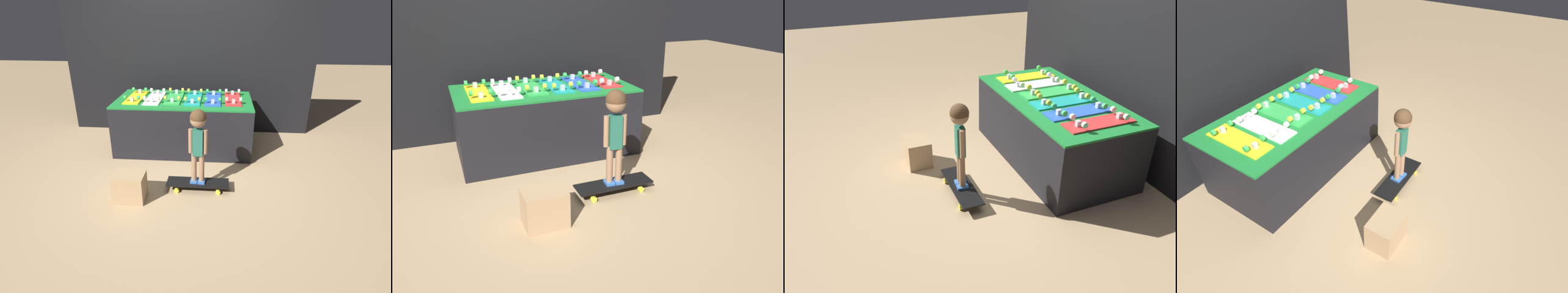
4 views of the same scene
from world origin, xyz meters
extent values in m
plane|color=tan|center=(0.00, 0.00, 0.00)|extent=(16.00, 16.00, 0.00)
cube|color=black|center=(0.00, 1.33, 1.11)|extent=(3.75, 0.10, 2.22)
cube|color=black|center=(0.00, 0.64, 0.34)|extent=(1.83, 0.96, 0.69)
cube|color=#19752D|center=(0.00, 0.64, 0.70)|extent=(1.83, 0.96, 0.02)
cube|color=yellow|center=(-0.66, 0.65, 0.71)|extent=(0.21, 0.66, 0.01)
cube|color=#B7B7BC|center=(-0.66, 0.87, 0.75)|extent=(0.04, 0.04, 0.05)
cylinder|color=green|center=(-0.57, 0.87, 0.77)|extent=(0.03, 0.05, 0.05)
cylinder|color=green|center=(-0.75, 0.87, 0.77)|extent=(0.03, 0.05, 0.05)
cube|color=#B7B7BC|center=(-0.66, 0.43, 0.75)|extent=(0.04, 0.04, 0.05)
cylinder|color=green|center=(-0.57, 0.43, 0.77)|extent=(0.03, 0.05, 0.05)
cylinder|color=green|center=(-0.75, 0.43, 0.77)|extent=(0.03, 0.05, 0.05)
cube|color=white|center=(-0.40, 0.63, 0.71)|extent=(0.21, 0.66, 0.01)
cube|color=#B7B7BC|center=(-0.40, 0.85, 0.75)|extent=(0.04, 0.04, 0.05)
cylinder|color=white|center=(-0.31, 0.85, 0.77)|extent=(0.03, 0.05, 0.05)
cylinder|color=white|center=(-0.49, 0.85, 0.77)|extent=(0.03, 0.05, 0.05)
cube|color=#B7B7BC|center=(-0.40, 0.41, 0.75)|extent=(0.04, 0.04, 0.05)
cylinder|color=white|center=(-0.31, 0.41, 0.77)|extent=(0.03, 0.05, 0.05)
cylinder|color=white|center=(-0.49, 0.41, 0.77)|extent=(0.03, 0.05, 0.05)
cube|color=green|center=(-0.13, 0.66, 0.71)|extent=(0.21, 0.66, 0.01)
cube|color=#B7B7BC|center=(-0.13, 0.88, 0.75)|extent=(0.04, 0.04, 0.05)
cylinder|color=yellow|center=(-0.04, 0.88, 0.77)|extent=(0.03, 0.05, 0.05)
cylinder|color=yellow|center=(-0.22, 0.88, 0.77)|extent=(0.03, 0.05, 0.05)
cube|color=#B7B7BC|center=(-0.13, 0.45, 0.75)|extent=(0.04, 0.04, 0.05)
cylinder|color=yellow|center=(-0.04, 0.45, 0.77)|extent=(0.03, 0.05, 0.05)
cylinder|color=yellow|center=(-0.22, 0.45, 0.77)|extent=(0.03, 0.05, 0.05)
cube|color=teal|center=(0.13, 0.64, 0.71)|extent=(0.21, 0.66, 0.01)
cube|color=#B7B7BC|center=(0.13, 0.86, 0.75)|extent=(0.04, 0.04, 0.05)
cylinder|color=yellow|center=(0.22, 0.86, 0.77)|extent=(0.03, 0.05, 0.05)
cylinder|color=yellow|center=(0.04, 0.86, 0.77)|extent=(0.03, 0.05, 0.05)
cube|color=#B7B7BC|center=(0.13, 0.42, 0.75)|extent=(0.04, 0.04, 0.05)
cylinder|color=yellow|center=(0.22, 0.42, 0.77)|extent=(0.03, 0.05, 0.05)
cylinder|color=yellow|center=(0.04, 0.42, 0.77)|extent=(0.03, 0.05, 0.05)
cube|color=blue|center=(0.40, 0.64, 0.71)|extent=(0.21, 0.66, 0.01)
cube|color=#B7B7BC|center=(0.40, 0.86, 0.75)|extent=(0.04, 0.04, 0.05)
cylinder|color=green|center=(0.49, 0.86, 0.77)|extent=(0.03, 0.05, 0.05)
cylinder|color=green|center=(0.31, 0.86, 0.77)|extent=(0.03, 0.05, 0.05)
cube|color=#B7B7BC|center=(0.40, 0.42, 0.75)|extent=(0.04, 0.04, 0.05)
cylinder|color=green|center=(0.49, 0.42, 0.77)|extent=(0.03, 0.05, 0.05)
cylinder|color=green|center=(0.31, 0.42, 0.77)|extent=(0.03, 0.05, 0.05)
cube|color=red|center=(0.66, 0.67, 0.71)|extent=(0.21, 0.66, 0.01)
cube|color=#B7B7BC|center=(0.66, 0.88, 0.75)|extent=(0.04, 0.04, 0.05)
cylinder|color=white|center=(0.75, 0.88, 0.77)|extent=(0.03, 0.05, 0.05)
cylinder|color=white|center=(0.57, 0.88, 0.77)|extent=(0.03, 0.05, 0.05)
cube|color=#B7B7BC|center=(0.66, 0.45, 0.75)|extent=(0.04, 0.04, 0.05)
cylinder|color=white|center=(0.75, 0.45, 0.77)|extent=(0.03, 0.05, 0.05)
cylinder|color=white|center=(0.57, 0.45, 0.77)|extent=(0.03, 0.05, 0.05)
cube|color=black|center=(0.27, -0.49, 0.08)|extent=(0.68, 0.21, 0.01)
cube|color=#B7B7BC|center=(0.50, -0.49, 0.05)|extent=(0.04, 0.04, 0.05)
cylinder|color=yellow|center=(0.50, -0.40, 0.03)|extent=(0.05, 0.03, 0.05)
cylinder|color=yellow|center=(0.50, -0.58, 0.03)|extent=(0.05, 0.03, 0.05)
cube|color=#B7B7BC|center=(0.05, -0.49, 0.05)|extent=(0.04, 0.04, 0.05)
cylinder|color=yellow|center=(0.05, -0.40, 0.03)|extent=(0.05, 0.03, 0.05)
cylinder|color=yellow|center=(0.05, -0.58, 0.03)|extent=(0.05, 0.03, 0.05)
cube|color=#3870C6|center=(0.31, -0.50, 0.10)|extent=(0.08, 0.11, 0.02)
cylinder|color=#997051|center=(0.31, -0.50, 0.28)|extent=(0.06, 0.06, 0.33)
cube|color=#3870C6|center=(0.23, -0.49, 0.10)|extent=(0.08, 0.11, 0.02)
cylinder|color=#997051|center=(0.23, -0.49, 0.28)|extent=(0.06, 0.06, 0.33)
cube|color=#236651|center=(0.27, -0.49, 0.57)|extent=(0.11, 0.08, 0.29)
cylinder|color=#997051|center=(0.35, -0.50, 0.58)|extent=(0.05, 0.05, 0.26)
cylinder|color=#997051|center=(0.20, -0.49, 0.58)|extent=(0.05, 0.05, 0.26)
sphere|color=#997051|center=(0.27, -0.49, 0.82)|extent=(0.17, 0.17, 0.17)
sphere|color=#4C331E|center=(0.27, -0.49, 0.84)|extent=(0.17, 0.17, 0.17)
cube|color=tan|center=(-0.42, -0.74, 0.14)|extent=(0.32, 0.24, 0.29)
camera|label=1|loc=(0.48, -3.37, 1.84)|focal=28.00mm
camera|label=2|loc=(-1.05, -3.13, 1.66)|focal=35.00mm
camera|label=3|loc=(3.07, -1.43, 2.17)|focal=35.00mm
camera|label=4|loc=(-1.85, -1.51, 2.34)|focal=28.00mm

